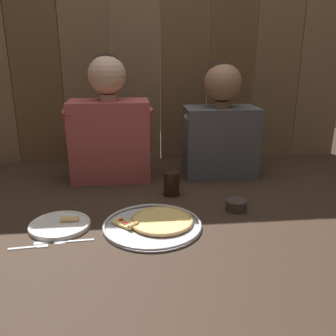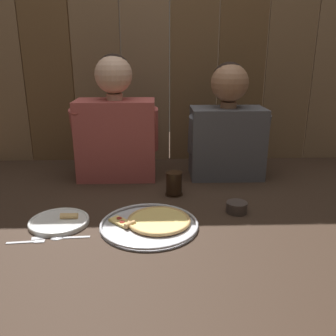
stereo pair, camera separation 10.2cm
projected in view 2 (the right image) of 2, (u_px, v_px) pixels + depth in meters
ground_plane at (177, 219)px, 1.44m from camera, size 3.20×3.20×0.00m
pizza_tray at (152, 223)px, 1.38m from camera, size 0.37×0.37×0.03m
dinner_plate at (59, 221)px, 1.40m from camera, size 0.23×0.23×0.03m
drinking_glass at (175, 184)px, 1.67m from camera, size 0.08×0.08×0.11m
dipping_bowl at (237, 207)px, 1.49m from camera, size 0.09×0.09×0.04m
table_fork at (28, 242)px, 1.26m from camera, size 0.13×0.03×0.01m
table_knife at (54, 235)px, 1.31m from camera, size 0.15×0.06×0.01m
table_spoon at (63, 237)px, 1.29m from camera, size 0.14×0.03×0.01m
diner_left at (116, 124)px, 1.83m from camera, size 0.43×0.22×0.62m
diner_right at (227, 126)px, 1.85m from camera, size 0.41×0.22×0.58m
wooden_backdrop_wall at (170, 45)px, 2.04m from camera, size 2.19×0.03×1.33m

